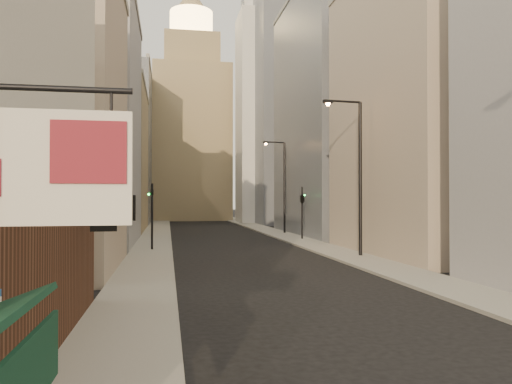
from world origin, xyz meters
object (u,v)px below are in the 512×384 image
Objects in this scene: traffic_light_right at (302,198)px; white_tower at (263,109)px; streetlamp_far at (282,181)px; traffic_light_left at (152,201)px; clock_tower at (191,126)px; streetlamp_mid at (357,168)px.

white_tower is at bearing -82.63° from traffic_light_right.
streetlamp_far reaches higher than traffic_light_left.
streetlamp_far is at bearing -106.68° from traffic_light_left.
clock_tower is at bearing 89.06° from streetlamp_far.
streetlamp_far is 20.93m from traffic_light_left.
streetlamp_far is 2.03× the size of traffic_light_right.
traffic_light_right is at bearing -94.86° from white_tower.
streetlamp_mid is at bearing -82.84° from clock_tower.
streetlamp_mid is 14.07m from traffic_light_right.
clock_tower is at bearing 128.16° from white_tower.
traffic_light_left is at bearing 41.23° from traffic_light_right.
traffic_light_left is (-16.47, -42.43, -14.93)m from white_tower.
traffic_light_left is (-5.47, -56.43, -13.95)m from clock_tower.
traffic_light_right is (-2.97, -34.95, -14.68)m from white_tower.
white_tower is 29.69m from streetlamp_far.
white_tower is 50.60m from streetlamp_mid.
streetlamp_mid is 22.27m from streetlamp_far.
clock_tower is 1.08× the size of white_tower.
streetlamp_mid is 2.06× the size of traffic_light_right.
streetlamp_far is at bearing 85.00° from streetlamp_mid.
streetlamp_mid is at bearing 101.70° from traffic_light_right.
white_tower is 38.02m from traffic_light_right.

